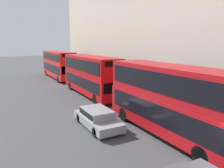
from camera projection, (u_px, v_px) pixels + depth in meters
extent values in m
cube|color=#A80F14|center=(169.00, 113.00, 13.79)|extent=(2.55, 10.19, 2.14)
cube|color=#A80F14|center=(170.00, 82.00, 13.41)|extent=(2.50, 9.99, 1.96)
cube|color=black|center=(169.00, 109.00, 13.75)|extent=(2.59, 9.38, 1.20)
cube|color=black|center=(170.00, 80.00, 13.40)|extent=(2.59, 9.38, 1.18)
cylinder|color=black|center=(201.00, 156.00, 10.42)|extent=(0.30, 1.00, 1.00)
cylinder|color=black|center=(124.00, 114.00, 16.45)|extent=(0.30, 1.00, 1.00)
cylinder|color=black|center=(148.00, 110.00, 17.51)|extent=(0.30, 1.00, 1.00)
cube|color=#B20C0F|center=(91.00, 83.00, 24.56)|extent=(2.55, 10.84, 2.01)
cube|color=#B20C0F|center=(90.00, 65.00, 24.19)|extent=(2.50, 10.62, 1.99)
cube|color=black|center=(91.00, 81.00, 24.52)|extent=(2.59, 9.97, 1.13)
cube|color=black|center=(90.00, 64.00, 24.17)|extent=(2.59, 9.97, 1.20)
cube|color=black|center=(114.00, 88.00, 19.84)|extent=(2.17, 0.06, 1.01)
cube|color=black|center=(114.00, 64.00, 19.43)|extent=(1.78, 0.06, 0.48)
cylinder|color=black|center=(96.00, 99.00, 20.90)|extent=(0.30, 1.00, 1.00)
cylinder|color=black|center=(116.00, 96.00, 21.96)|extent=(0.30, 1.00, 1.00)
cylinder|color=black|center=(71.00, 86.00, 27.49)|extent=(0.30, 1.00, 1.00)
cylinder|color=black|center=(87.00, 84.00, 28.55)|extent=(0.30, 1.00, 1.00)
cube|color=red|center=(59.00, 69.00, 36.15)|extent=(2.55, 11.42, 2.29)
cube|color=red|center=(58.00, 57.00, 35.77)|extent=(2.50, 11.19, 1.77)
cube|color=black|center=(59.00, 68.00, 36.10)|extent=(2.59, 10.51, 1.28)
cube|color=black|center=(58.00, 56.00, 35.75)|extent=(2.59, 10.51, 1.06)
cube|color=black|center=(69.00, 70.00, 31.16)|extent=(2.17, 0.06, 1.14)
cube|color=black|center=(69.00, 55.00, 30.77)|extent=(1.78, 0.06, 0.43)
cylinder|color=black|center=(59.00, 79.00, 32.26)|extent=(0.30, 1.00, 1.00)
cylinder|color=black|center=(73.00, 78.00, 33.32)|extent=(0.30, 1.00, 1.00)
cylinder|color=black|center=(47.00, 73.00, 39.34)|extent=(0.30, 1.00, 1.00)
cylinder|color=black|center=(59.00, 72.00, 40.41)|extent=(0.30, 1.00, 1.00)
cube|color=gray|center=(98.00, 121.00, 15.25)|extent=(1.88, 4.54, 0.56)
cube|color=gray|center=(97.00, 113.00, 15.24)|extent=(1.65, 2.50, 0.53)
cube|color=black|center=(97.00, 112.00, 15.24)|extent=(1.69, 2.37, 0.34)
cylinder|color=black|center=(96.00, 132.00, 13.63)|extent=(0.22, 0.64, 0.64)
cylinder|color=black|center=(118.00, 127.00, 14.41)|extent=(0.22, 0.64, 0.64)
cylinder|color=black|center=(79.00, 118.00, 16.14)|extent=(0.22, 0.64, 0.64)
cylinder|color=black|center=(100.00, 115.00, 16.92)|extent=(0.22, 0.64, 0.64)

